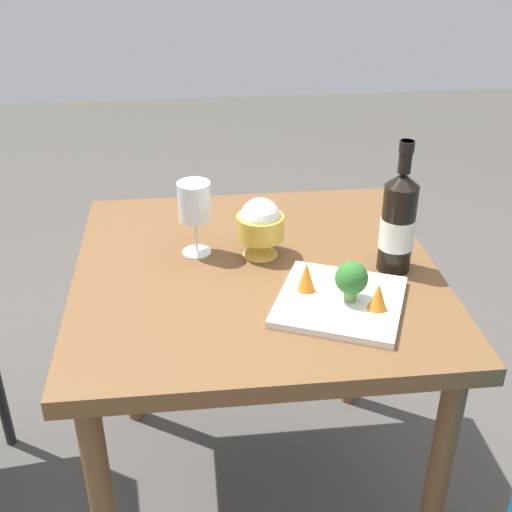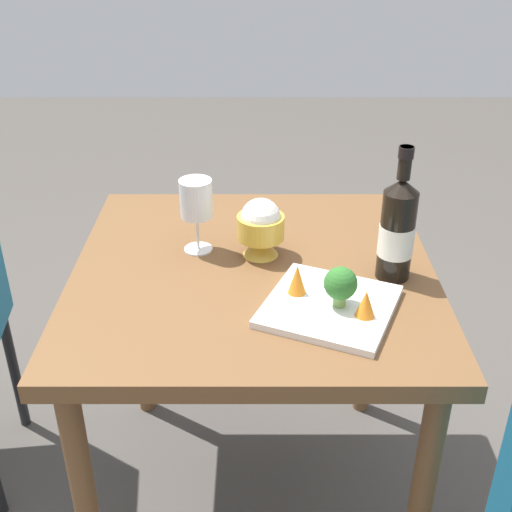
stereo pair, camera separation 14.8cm
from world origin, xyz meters
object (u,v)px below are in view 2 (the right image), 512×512
wine_bottle (400,229)px  broccoli_floret (343,284)px  wine_glass (199,200)px  serving_plate (332,306)px  carrot_garnish_left (300,279)px  rice_bowl (263,226)px  carrot_garnish_right (368,304)px

wine_bottle → broccoli_floret: size_ratio=3.53×
wine_glass → serving_plate: wine_glass is taller
wine_glass → broccoli_floret: bearing=-40.6°
carrot_garnish_left → rice_bowl: bearing=111.2°
serving_plate → carrot_garnish_left: bearing=148.4°
serving_plate → broccoli_floret: bearing=-21.9°
serving_plate → wine_bottle: bearing=41.3°
wine_glass → rice_bowl: (0.15, -0.02, -0.05)m
serving_plate → carrot_garnish_left: size_ratio=5.04×
wine_bottle → carrot_garnish_right: size_ratio=5.34×
serving_plate → broccoli_floret: broccoli_floret is taller
wine_glass → carrot_garnish_right: 0.47m
wine_glass → carrot_garnish_right: wine_glass is taller
rice_bowl → serving_plate: rice_bowl is taller
wine_bottle → carrot_garnish_left: size_ratio=4.65×
carrot_garnish_right → broccoli_floret: bearing=141.1°
rice_bowl → serving_plate: (0.14, -0.23, -0.07)m
wine_glass → carrot_garnish_right: size_ratio=3.15×
wine_glass → broccoli_floret: wine_glass is taller
serving_plate → carrot_garnish_left: carrot_garnish_left is taller
wine_bottle → carrot_garnish_left: 0.25m
carrot_garnish_left → broccoli_floret: bearing=-29.6°
wine_bottle → carrot_garnish_right: 0.21m
rice_bowl → carrot_garnish_right: bearing=-53.6°
wine_glass → broccoli_floret: size_ratio=2.09×
broccoli_floret → carrot_garnish_right: 0.06m
carrot_garnish_left → carrot_garnish_right: carrot_garnish_left is taller
serving_plate → broccoli_floret: size_ratio=3.82×
broccoli_floret → carrot_garnish_left: (-0.08, 0.05, -0.02)m
rice_bowl → carrot_garnish_right: (0.20, -0.28, -0.03)m
wine_bottle → carrot_garnish_right: (-0.09, -0.18, -0.07)m
rice_bowl → broccoli_floret: 0.29m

